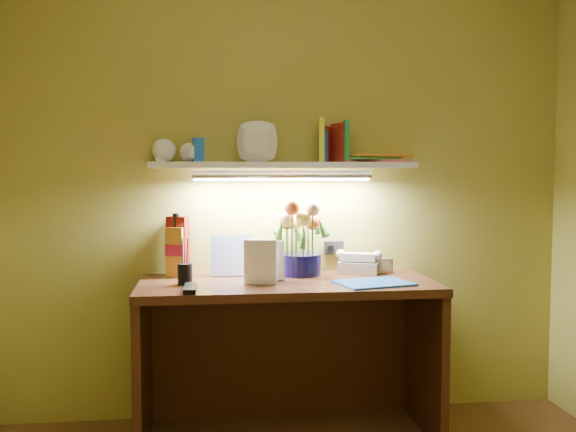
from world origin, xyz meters
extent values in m
cube|color=#3A1B10|center=(0.00, 1.20, 0.38)|extent=(1.40, 0.60, 0.75)
cube|color=silver|center=(0.53, 1.39, 0.79)|extent=(0.08, 0.04, 0.07)
cube|color=#510F0A|center=(-0.52, 1.43, 0.90)|extent=(0.12, 0.12, 0.30)
cylinder|color=black|center=(-0.48, 1.17, 0.83)|extent=(0.08, 0.08, 0.16)
cube|color=black|center=(-0.45, 1.01, 0.76)|extent=(0.06, 0.19, 0.02)
cube|color=blue|center=(0.39, 1.07, 0.75)|extent=(0.38, 0.31, 0.01)
imported|color=beige|center=(-0.14, 1.15, 0.85)|extent=(0.13, 0.09, 0.19)
imported|color=white|center=(-0.21, 1.14, 0.85)|extent=(0.15, 0.05, 0.21)
cube|color=white|center=(0.00, 1.38, 1.30)|extent=(1.30, 0.25, 0.03)
imported|color=white|center=(-0.58, 1.39, 1.36)|extent=(0.13, 0.13, 0.09)
imported|color=white|center=(-0.44, 1.36, 1.36)|extent=(0.12, 0.12, 0.09)
imported|color=white|center=(-0.14, 1.37, 1.34)|extent=(0.25, 0.25, 0.05)
cube|color=white|center=(-0.60, 1.43, 1.36)|extent=(0.05, 0.04, 0.10)
cube|color=blue|center=(-0.42, 1.39, 1.37)|extent=(0.06, 0.05, 0.12)
cube|color=#A2281F|center=(0.22, 1.41, 1.40)|extent=(0.07, 0.12, 0.18)
cube|color=#F2F628|center=(0.20, 1.40, 1.42)|extent=(0.04, 0.14, 0.22)
cube|color=#133B98|center=(0.20, 1.39, 1.39)|extent=(0.03, 0.11, 0.16)
cube|color=#208D45|center=(0.32, 1.38, 1.42)|extent=(0.04, 0.14, 0.21)
cube|color=#A2281F|center=(0.28, 1.40, 1.41)|extent=(0.06, 0.14, 0.20)
cube|color=#CF4D5F|center=(0.47, 1.43, 1.32)|extent=(0.34, 0.25, 0.01)
cube|color=green|center=(0.44, 1.39, 1.33)|extent=(0.32, 0.28, 0.01)
cube|color=orange|center=(0.47, 1.43, 1.35)|extent=(0.40, 0.36, 0.01)
camera|label=1|loc=(-0.37, -1.79, 1.27)|focal=40.00mm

